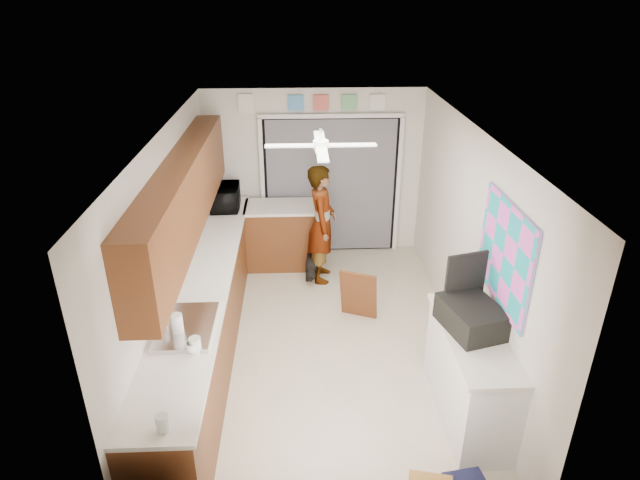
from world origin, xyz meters
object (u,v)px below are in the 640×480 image
object	(u,v)px
dog	(312,264)
suitcase	(471,317)
paper_towel_roll	(178,325)
man	(322,224)
microwave	(225,197)
cup	(193,347)

from	to	relation	value
dog	suitcase	bearing A→B (deg)	-56.85
paper_towel_roll	man	world-z (taller)	man
paper_towel_roll	microwave	bearing A→B (deg)	88.63
cup	man	distance (m)	3.16
suitcase	dog	xyz separation A→B (m)	(-1.38, 2.68, -0.87)
cup	dog	distance (m)	3.23
man	paper_towel_roll	bearing A→B (deg)	155.97
suitcase	microwave	bearing A→B (deg)	114.61
microwave	man	xyz separation A→B (m)	(1.35, -0.40, -0.26)
suitcase	cup	bearing A→B (deg)	169.83
suitcase	man	world-z (taller)	man
man	dog	size ratio (longest dim) A/B	3.28
microwave	paper_towel_roll	bearing A→B (deg)	175.95
man	microwave	bearing A→B (deg)	77.53
microwave	man	size ratio (longest dim) A/B	0.35
suitcase	dog	size ratio (longest dim) A/B	1.17
microwave	paper_towel_roll	size ratio (longest dim) A/B	2.61
suitcase	dog	bearing A→B (deg)	101.52
microwave	dog	xyz separation A→B (m)	(1.21, -0.37, -0.90)
man	dog	xyz separation A→B (m)	(-0.13, 0.03, -0.64)
microwave	suitcase	distance (m)	4.01
paper_towel_roll	dog	bearing A→B (deg)	64.40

